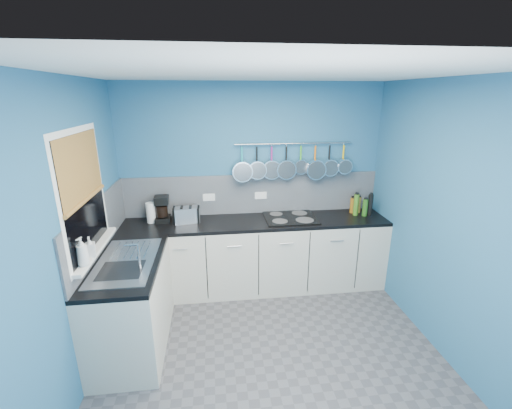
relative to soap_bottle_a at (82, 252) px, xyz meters
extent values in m
cube|color=#47474C|center=(1.53, 0.03, -1.18)|extent=(3.20, 3.00, 0.02)
cube|color=white|center=(1.53, 0.03, 1.34)|extent=(3.20, 3.00, 0.02)
cube|color=#265D83|center=(1.53, 1.54, 0.08)|extent=(3.20, 0.02, 2.50)
cube|color=#265D83|center=(1.53, -1.48, 0.08)|extent=(3.20, 0.02, 2.50)
cube|color=#265D83|center=(-0.08, 0.03, 0.08)|extent=(0.02, 3.00, 2.50)
cube|color=#265D83|center=(3.14, 0.03, 0.08)|extent=(0.02, 3.00, 2.50)
cube|color=gray|center=(1.53, 1.52, -0.02)|extent=(3.20, 0.02, 0.50)
cube|color=gray|center=(-0.06, 0.63, -0.02)|extent=(0.02, 1.80, 0.50)
cube|color=beige|center=(1.53, 1.23, -0.74)|extent=(3.20, 0.60, 0.86)
cube|color=black|center=(1.53, 1.23, -0.29)|extent=(3.20, 0.60, 0.04)
cube|color=beige|center=(0.23, 0.33, -0.74)|extent=(0.60, 1.20, 0.86)
cube|color=black|center=(0.23, 0.33, -0.29)|extent=(0.60, 1.20, 0.04)
cube|color=white|center=(-0.05, 0.33, 0.38)|extent=(0.01, 1.00, 1.10)
cube|color=black|center=(-0.04, 0.33, 0.38)|extent=(0.01, 0.90, 1.00)
cube|color=#AA7D37|center=(-0.03, 0.33, 0.61)|extent=(0.01, 0.90, 0.55)
cube|color=white|center=(-0.02, 0.33, -0.13)|extent=(0.10, 0.98, 0.03)
cube|color=silver|center=(0.23, 0.33, -0.27)|extent=(0.50, 0.95, 0.01)
cube|color=white|center=(0.98, 1.50, -0.04)|extent=(0.15, 0.01, 0.09)
cube|color=white|center=(1.63, 1.50, -0.04)|extent=(0.15, 0.01, 0.09)
cylinder|color=silver|center=(2.03, 1.48, 0.61)|extent=(1.45, 0.02, 0.02)
imported|color=white|center=(0.00, 0.00, 0.00)|extent=(0.12, 0.12, 0.24)
imported|color=white|center=(0.00, 0.16, -0.03)|extent=(0.09, 0.10, 0.17)
cylinder|color=white|center=(0.30, 1.32, -0.15)|extent=(0.11, 0.11, 0.24)
cube|color=silver|center=(0.71, 1.28, -0.18)|extent=(0.31, 0.21, 0.18)
cylinder|color=silver|center=(0.77, 1.29, -0.20)|extent=(0.10, 0.10, 0.14)
cube|color=black|center=(1.96, 1.27, -0.26)|extent=(0.63, 0.55, 0.01)
cylinder|color=brown|center=(2.98, 1.36, -0.21)|extent=(0.06, 0.06, 0.13)
cylinder|color=olive|center=(2.87, 1.36, -0.17)|extent=(0.07, 0.07, 0.20)
cylinder|color=#8C5914|center=(2.80, 1.37, -0.17)|extent=(0.07, 0.07, 0.20)
cylinder|color=black|center=(2.97, 1.24, -0.13)|extent=(0.06, 0.06, 0.27)
cylinder|color=#265919|center=(2.91, 1.23, -0.16)|extent=(0.06, 0.06, 0.21)
cylinder|color=#3F721E|center=(2.80, 1.27, -0.13)|extent=(0.06, 0.06, 0.27)
camera|label=1|loc=(1.06, -2.59, 1.18)|focal=23.89mm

